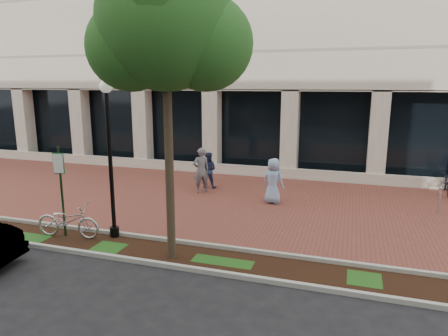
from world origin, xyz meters
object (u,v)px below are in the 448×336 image
(street_tree, at_px, (168,31))
(pedestrian_left, at_px, (201,170))
(pedestrian_right, at_px, (273,181))
(locked_bicycle, at_px, (68,221))
(bollard, at_px, (439,200))
(lamppost, at_px, (110,151))
(parking_sign, at_px, (61,181))
(pedestrian_mid, at_px, (208,170))

(street_tree, distance_m, pedestrian_left, 7.99)
(pedestrian_right, bearing_deg, locked_bicycle, 60.63)
(pedestrian_right, distance_m, bollard, 5.84)
(street_tree, bearing_deg, locked_bicycle, 174.86)
(lamppost, relative_size, pedestrian_left, 2.41)
(parking_sign, distance_m, pedestrian_left, 6.26)
(parking_sign, xyz_separation_m, pedestrian_mid, (2.17, 6.67, -0.92))
(parking_sign, distance_m, lamppost, 1.76)
(pedestrian_left, height_order, pedestrian_right, pedestrian_left)
(locked_bicycle, bearing_deg, pedestrian_mid, -22.67)
(pedestrian_mid, height_order, bollard, pedestrian_mid)
(lamppost, height_order, pedestrian_right, lamppost)
(lamppost, distance_m, pedestrian_mid, 6.55)
(street_tree, bearing_deg, lamppost, 161.09)
(street_tree, relative_size, bollard, 7.42)
(parking_sign, bearing_deg, bollard, 13.96)
(lamppost, xyz_separation_m, pedestrian_mid, (0.71, 6.25, -1.81))
(parking_sign, height_order, street_tree, street_tree)
(lamppost, bearing_deg, street_tree, -18.91)
(lamppost, bearing_deg, locked_bicycle, -159.42)
(street_tree, relative_size, pedestrian_mid, 4.75)
(lamppost, distance_m, bollard, 11.25)
(locked_bicycle, relative_size, pedestrian_right, 1.13)
(parking_sign, bearing_deg, pedestrian_left, 56.27)
(lamppost, xyz_separation_m, pedestrian_left, (0.72, 5.41, -1.64))
(bollard, bearing_deg, pedestrian_mid, 174.04)
(lamppost, distance_m, street_tree, 3.98)
(locked_bicycle, bearing_deg, parking_sign, 66.69)
(street_tree, xyz_separation_m, bollard, (7.36, 6.11, -5.21))
(parking_sign, relative_size, pedestrian_left, 1.43)
(locked_bicycle, height_order, bollard, locked_bicycle)
(lamppost, height_order, bollard, lamppost)
(pedestrian_left, bearing_deg, bollard, 142.08)
(lamppost, bearing_deg, pedestrian_left, 82.44)
(pedestrian_mid, bearing_deg, pedestrian_right, 149.91)
(parking_sign, xyz_separation_m, lamppost, (1.46, 0.42, 0.89))
(locked_bicycle, relative_size, pedestrian_left, 1.04)
(pedestrian_left, bearing_deg, street_tree, 67.22)
(locked_bicycle, bearing_deg, pedestrian_right, -50.30)
(pedestrian_right, bearing_deg, pedestrian_left, 4.66)
(pedestrian_left, distance_m, bollard, 8.98)
(parking_sign, distance_m, pedestrian_mid, 7.07)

